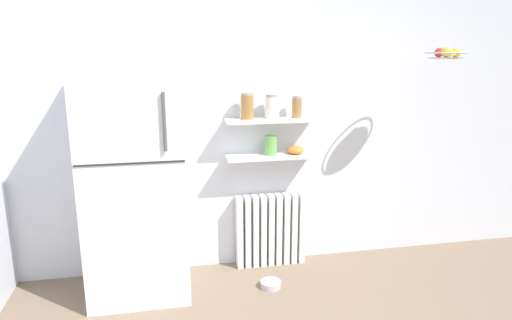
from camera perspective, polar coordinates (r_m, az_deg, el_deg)
back_wall at (r=3.95m, az=2.49°, el=5.25°), size 7.04×0.10×2.60m
refrigerator at (r=3.57m, az=-14.92°, el=-2.64°), size 0.75×0.68×1.81m
radiator at (r=4.08m, az=1.83°, el=-8.75°), size 0.61×0.12×0.65m
wall_shelf_lower at (r=3.84m, az=2.01°, el=0.47°), size 0.77×0.22×0.02m
wall_shelf_upper at (r=3.78m, az=2.05°, el=5.04°), size 0.77×0.22×0.02m
storage_jar_0 at (r=3.72m, az=-1.11°, el=6.76°), size 0.11×0.11×0.22m
storage_jar_1 at (r=3.77m, az=2.06°, el=6.70°), size 0.11×0.11×0.20m
storage_jar_2 at (r=3.82m, az=5.16°, el=6.65°), size 0.08×0.08×0.18m
vase at (r=3.82m, az=1.88°, el=1.84°), size 0.10×0.10×0.16m
shelf_bowl at (r=3.89m, az=5.00°, el=1.27°), size 0.15×0.15×0.07m
pet_food_bowl at (r=3.83m, az=1.86°, el=-15.30°), size 0.17×0.17×0.05m
hanging_fruit_basket at (r=3.89m, az=22.82°, el=12.19°), size 0.32×0.32×0.09m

